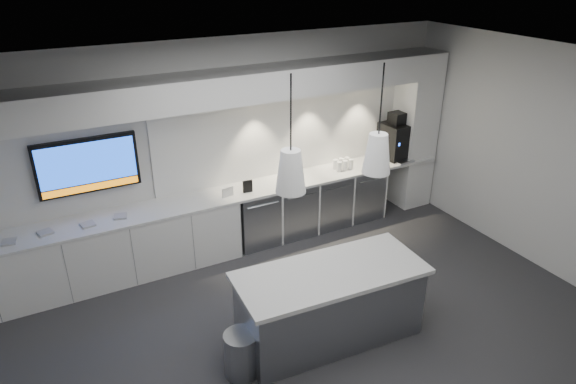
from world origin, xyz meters
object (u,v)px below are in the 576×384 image
island (330,304)px  bin (241,354)px  wall_tv (88,165)px  coffee_machine (395,139)px

island → bin: bearing=-173.3°
wall_tv → bin: size_ratio=2.49×
wall_tv → island: bearing=-52.2°
coffee_machine → bin: bearing=-151.8°
island → coffee_machine: 3.66m
island → bin: (-1.10, -0.06, -0.20)m
bin → coffee_machine: size_ratio=0.66×
wall_tv → island: (2.01, -2.59, -1.11)m
coffee_machine → island: bearing=-143.2°
wall_tv → coffee_machine: (4.72, -0.25, -0.35)m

